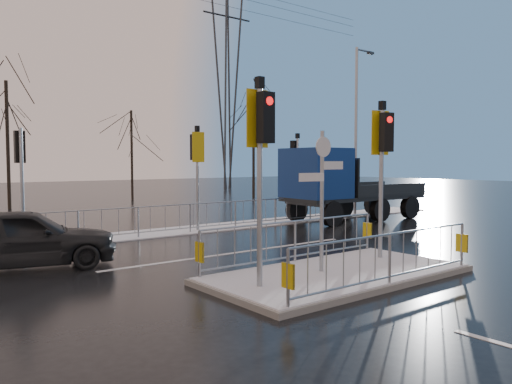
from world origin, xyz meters
TOP-DOWN VIEW (x-y plane):
  - ground at (0.00, 0.00)m, footprint 120.00×120.00m
  - snow_verge at (0.00, 8.60)m, footprint 30.00×2.00m
  - lane_markings at (0.00, -0.33)m, footprint 8.00×11.38m
  - traffic_island at (-0.01, 0.01)m, footprint 6.00×3.04m
  - far_kerb_fixtures at (0.29, 8.09)m, footprint 18.00×0.65m
  - car_far_lane at (-5.21, 5.30)m, footprint 4.62×2.83m
  - flatbed_truck at (7.39, 7.09)m, footprint 6.79×2.72m
  - tree_far_a at (-2.00, 22.00)m, footprint 3.75×3.75m
  - tree_far_b at (6.00, 24.00)m, footprint 3.25×3.25m
  - tree_far_c at (14.00, 21.00)m, footprint 4.00×4.00m
  - street_lamp_right at (10.57, 8.50)m, footprint 1.25×0.18m
  - pylon_wires at (16.88, 30.00)m, footprint 70.00×2.38m

SIDE VIEW (x-z plane):
  - ground at x=0.00m, z-range 0.00..0.00m
  - lane_markings at x=0.00m, z-range 0.00..0.01m
  - snow_verge at x=0.00m, z-range 0.00..0.04m
  - traffic_island at x=-0.01m, z-range -1.68..2.47m
  - car_far_lane at x=-5.21m, z-range 0.00..1.47m
  - far_kerb_fixtures at x=0.29m, z-range -0.90..2.93m
  - flatbed_truck at x=7.39m, z-range 0.10..3.20m
  - tree_far_b at x=6.00m, z-range 1.11..7.25m
  - street_lamp_right at x=10.57m, z-range 0.39..8.39m
  - tree_far_a at x=-2.00m, z-range 1.28..8.36m
  - tree_far_c at x=14.00m, z-range 1.37..8.92m
  - pylon_wires at x=16.88m, z-range 1.05..21.02m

